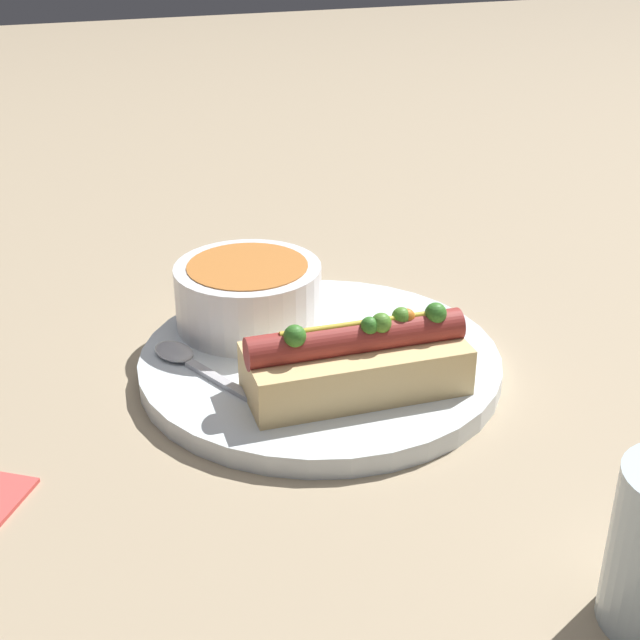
% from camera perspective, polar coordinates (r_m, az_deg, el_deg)
% --- Properties ---
extents(ground_plane, '(4.00, 4.00, 0.00)m').
position_cam_1_polar(ground_plane, '(0.72, 0.00, -3.33)').
color(ground_plane, tan).
extents(dinner_plate, '(0.29, 0.29, 0.02)m').
position_cam_1_polar(dinner_plate, '(0.72, 0.00, -2.75)').
color(dinner_plate, white).
rests_on(dinner_plate, ground_plane).
extents(hot_dog, '(0.16, 0.07, 0.06)m').
position_cam_1_polar(hot_dog, '(0.65, 2.35, -2.62)').
color(hot_dog, '#E5C17F').
rests_on(hot_dog, dinner_plate).
extents(soup_bowl, '(0.12, 0.12, 0.05)m').
position_cam_1_polar(soup_bowl, '(0.75, -4.61, 1.80)').
color(soup_bowl, white).
rests_on(soup_bowl, dinner_plate).
extents(spoon, '(0.08, 0.14, 0.01)m').
position_cam_1_polar(spoon, '(0.70, -8.31, -2.64)').
color(spoon, '#B7B7BC').
rests_on(spoon, dinner_plate).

